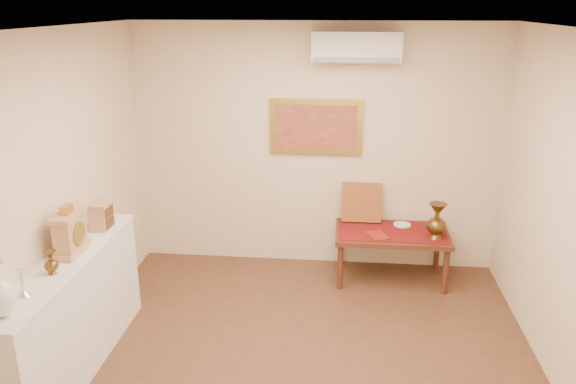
# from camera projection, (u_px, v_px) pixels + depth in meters

# --- Properties ---
(floor) EXTENTS (4.50, 4.50, 0.00)m
(floor) POSITION_uv_depth(u_px,v_px,m) (298.00, 382.00, 4.48)
(floor) COLOR brown
(floor) RESTS_ON ground
(ceiling) EXTENTS (4.50, 4.50, 0.00)m
(ceiling) POSITION_uv_depth(u_px,v_px,m) (300.00, 31.00, 3.61)
(ceiling) COLOR white
(ceiling) RESTS_ON ground
(wall_back) EXTENTS (4.00, 0.02, 2.70)m
(wall_back) POSITION_uv_depth(u_px,v_px,m) (316.00, 149.00, 6.16)
(wall_back) COLOR beige
(wall_back) RESTS_ON ground
(wall_left) EXTENTS (0.02, 4.50, 2.70)m
(wall_left) POSITION_uv_depth(u_px,v_px,m) (35.00, 215.00, 4.23)
(wall_left) COLOR beige
(wall_left) RESTS_ON ground
(candlestick) EXTENTS (0.10, 0.10, 0.20)m
(candlestick) POSITION_uv_depth(u_px,v_px,m) (22.00, 283.00, 3.79)
(candlestick) COLOR silver
(candlestick) RESTS_ON display_ledge
(brass_urn_small) EXTENTS (0.10, 0.10, 0.23)m
(brass_urn_small) POSITION_uv_depth(u_px,v_px,m) (50.00, 259.00, 4.09)
(brass_urn_small) COLOR brown
(brass_urn_small) RESTS_ON display_ledge
(table_cloth) EXTENTS (1.14, 0.59, 0.01)m
(table_cloth) POSITION_uv_depth(u_px,v_px,m) (392.00, 231.00, 5.99)
(table_cloth) COLOR maroon
(table_cloth) RESTS_ON low_table
(brass_urn_tall) EXTENTS (0.20, 0.20, 0.46)m
(brass_urn_tall) POSITION_uv_depth(u_px,v_px,m) (437.00, 217.00, 5.74)
(brass_urn_tall) COLOR brown
(brass_urn_tall) RESTS_ON table_cloth
(plate) EXTENTS (0.19, 0.19, 0.01)m
(plate) POSITION_uv_depth(u_px,v_px,m) (402.00, 225.00, 6.14)
(plate) COLOR silver
(plate) RESTS_ON table_cloth
(menu) EXTENTS (0.27, 0.30, 0.01)m
(menu) POSITION_uv_depth(u_px,v_px,m) (377.00, 235.00, 5.86)
(menu) COLOR maroon
(menu) RESTS_ON table_cloth
(cushion) EXTENTS (0.43, 0.19, 0.45)m
(cushion) POSITION_uv_depth(u_px,v_px,m) (361.00, 202.00, 6.21)
(cushion) COLOR maroon
(cushion) RESTS_ON table_cloth
(display_ledge) EXTENTS (0.37, 2.02, 0.98)m
(display_ledge) POSITION_uv_depth(u_px,v_px,m) (72.00, 316.00, 4.49)
(display_ledge) COLOR silver
(display_ledge) RESTS_ON floor
(mantel_clock) EXTENTS (0.17, 0.36, 0.41)m
(mantel_clock) POSITION_uv_depth(u_px,v_px,m) (70.00, 233.00, 4.41)
(mantel_clock) COLOR tan
(mantel_clock) RESTS_ON display_ledge
(wooden_chest) EXTENTS (0.16, 0.21, 0.24)m
(wooden_chest) POSITION_uv_depth(u_px,v_px,m) (101.00, 216.00, 4.91)
(wooden_chest) COLOR tan
(wooden_chest) RESTS_ON display_ledge
(low_table) EXTENTS (1.20, 0.70, 0.55)m
(low_table) POSITION_uv_depth(u_px,v_px,m) (392.00, 237.00, 6.01)
(low_table) COLOR #522718
(low_table) RESTS_ON floor
(painting) EXTENTS (1.00, 0.06, 0.60)m
(painting) POSITION_uv_depth(u_px,v_px,m) (316.00, 127.00, 6.06)
(painting) COLOR #B8953B
(painting) RESTS_ON wall_back
(ac_unit) EXTENTS (0.90, 0.25, 0.30)m
(ac_unit) POSITION_uv_depth(u_px,v_px,m) (356.00, 47.00, 5.65)
(ac_unit) COLOR silver
(ac_unit) RESTS_ON wall_back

